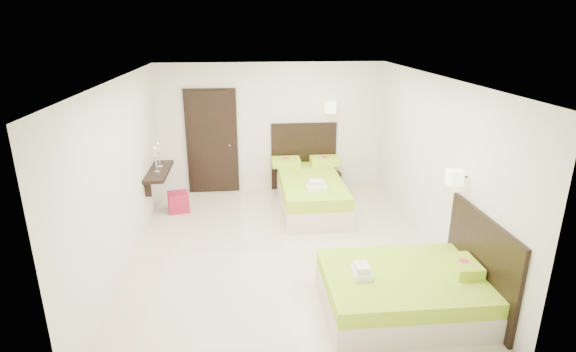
{
  "coord_description": "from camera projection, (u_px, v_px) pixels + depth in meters",
  "views": [
    {
      "loc": [
        -0.52,
        -6.14,
        3.29
      ],
      "look_at": [
        0.1,
        0.3,
        1.1
      ],
      "focal_mm": 28.0,
      "sensor_mm": 36.0,
      "label": 1
    }
  ],
  "objects": [
    {
      "name": "bed_single",
      "position": [
        310.0,
        189.0,
        8.47
      ],
      "size": [
        1.34,
        2.24,
        1.85
      ],
      "color": "beige",
      "rests_on": "ground"
    },
    {
      "name": "door",
      "position": [
        212.0,
        142.0,
        8.99
      ],
      "size": [
        1.02,
        0.15,
        2.14
      ],
      "color": "black",
      "rests_on": "ground"
    },
    {
      "name": "console_shelf",
      "position": [
        158.0,
        172.0,
        7.95
      ],
      "size": [
        0.35,
        1.2,
        0.78
      ],
      "color": "black",
      "rests_on": "ground"
    },
    {
      "name": "bed_double",
      "position": [
        409.0,
        289.0,
        5.38
      ],
      "size": [
        1.9,
        1.61,
        1.57
      ],
      "color": "beige",
      "rests_on": "ground"
    },
    {
      "name": "floor",
      "position": [
        283.0,
        250.0,
        6.89
      ],
      "size": [
        5.5,
        5.5,
        0.0
      ],
      "primitive_type": "plane",
      "color": "beige",
      "rests_on": "ground"
    },
    {
      "name": "ottoman",
      "position": [
        178.0,
        202.0,
        8.29
      ],
      "size": [
        0.43,
        0.43,
        0.36
      ],
      "primitive_type": "cube",
      "rotation": [
        0.0,
        0.0,
        0.24
      ],
      "color": "maroon",
      "rests_on": "ground"
    },
    {
      "name": "nightstand",
      "position": [
        329.0,
        179.0,
        9.48
      ],
      "size": [
        0.46,
        0.42,
        0.36
      ],
      "primitive_type": "cube",
      "rotation": [
        0.0,
        0.0,
        0.16
      ],
      "color": "black",
      "rests_on": "ground"
    }
  ]
}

